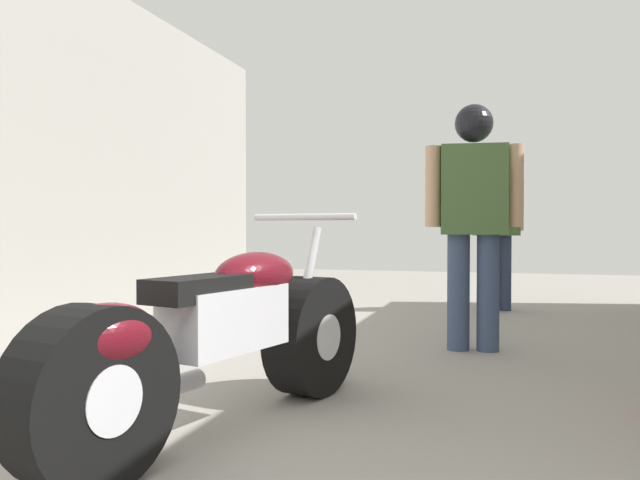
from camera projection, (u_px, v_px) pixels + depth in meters
name	position (u px, v px, depth m)	size (l,w,h in m)	color
ground_plane	(375.00, 361.00, 4.38)	(17.98, 17.98, 0.00)	gray
garage_partition_left	(40.00, 146.00, 5.11)	(0.08, 8.24, 3.13)	#A3A099
motorcycle_maroon_cruiser	(219.00, 341.00, 2.82)	(0.84, 2.09, 0.99)	black
mechanic_in_blue	(496.00, 215.00, 6.99)	(0.63, 0.47, 1.74)	#2D3851
mechanic_with_helmet	(474.00, 203.00, 4.73)	(0.72, 0.30, 1.82)	#384766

